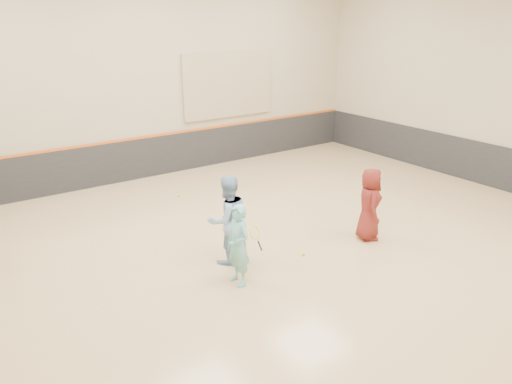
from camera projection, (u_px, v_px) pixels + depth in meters
room at (269, 213)px, 10.10m from camera, size 15.04×12.04×6.22m
wainscot_back at (149, 157)px, 14.77m from camera, size 14.90×0.04×1.20m
wainscot_right at (479, 163)px, 14.21m from camera, size 0.04×11.90×1.20m
accent_stripe at (148, 137)px, 14.55m from camera, size 14.90×0.03×0.06m
acoustic_panel at (229, 85)px, 15.63m from camera, size 3.20×0.08×2.00m
girl at (238, 245)px, 8.80m from camera, size 0.38×0.56×1.52m
instructor at (228, 220)px, 9.58m from camera, size 0.86×0.67×1.77m
young_man at (369, 204)px, 10.62m from camera, size 0.84×0.92×1.58m
held_racket at (255, 233)px, 9.49m from camera, size 0.30×0.30×0.56m
spare_racket at (229, 226)px, 11.27m from camera, size 0.73×0.73×0.16m
ball_under_racket at (303, 254)px, 10.08m from camera, size 0.07×0.07×0.07m
ball_in_hand at (379, 191)px, 10.53m from camera, size 0.07×0.07×0.07m
ball_beside_spare at (179, 195)px, 13.31m from camera, size 0.07×0.07×0.07m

